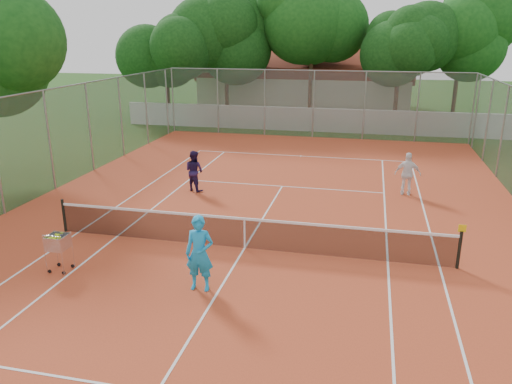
% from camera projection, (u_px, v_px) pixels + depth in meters
% --- Properties ---
extents(ground, '(120.00, 120.00, 0.00)m').
position_uv_depth(ground, '(245.00, 249.00, 14.78)').
color(ground, '#1A3D10').
rests_on(ground, ground).
extents(court_pad, '(18.00, 34.00, 0.02)m').
position_uv_depth(court_pad, '(245.00, 248.00, 14.77)').
color(court_pad, '#BF4725').
rests_on(court_pad, ground).
extents(court_lines, '(10.98, 23.78, 0.01)m').
position_uv_depth(court_lines, '(245.00, 248.00, 14.77)').
color(court_lines, white).
rests_on(court_lines, court_pad).
extents(tennis_net, '(11.88, 0.10, 0.98)m').
position_uv_depth(tennis_net, '(245.00, 233.00, 14.62)').
color(tennis_net, black).
rests_on(tennis_net, court_pad).
extents(perimeter_fence, '(18.00, 34.00, 4.00)m').
position_uv_depth(perimeter_fence, '(244.00, 184.00, 14.17)').
color(perimeter_fence, slate).
rests_on(perimeter_fence, ground).
extents(boundary_wall, '(26.00, 0.30, 1.50)m').
position_uv_depth(boundary_wall, '(316.00, 120.00, 32.19)').
color(boundary_wall, silver).
rests_on(boundary_wall, ground).
extents(clubhouse, '(16.40, 9.00, 4.40)m').
position_uv_depth(clubhouse, '(306.00, 82.00, 41.46)').
color(clubhouse, beige).
rests_on(clubhouse, ground).
extents(tropical_trees, '(29.00, 19.00, 10.00)m').
position_uv_depth(tropical_trees, '(323.00, 50.00, 33.68)').
color(tropical_trees, '#0C330E').
rests_on(tropical_trees, ground).
extents(player_near, '(0.72, 0.49, 1.92)m').
position_uv_depth(player_near, '(200.00, 253.00, 12.14)').
color(player_near, '#199ADB').
rests_on(player_near, court_pad).
extents(player_far_left, '(0.98, 0.89, 1.65)m').
position_uv_depth(player_far_left, '(194.00, 171.00, 19.94)').
color(player_far_left, '#221643').
rests_on(player_far_left, court_pad).
extents(player_far_right, '(1.01, 0.47, 1.69)m').
position_uv_depth(player_far_right, '(408.00, 174.00, 19.40)').
color(player_far_right, white).
rests_on(player_far_right, court_pad).
extents(ball_hopper, '(0.57, 0.57, 1.12)m').
position_uv_depth(ball_hopper, '(59.00, 251.00, 13.20)').
color(ball_hopper, silver).
rests_on(ball_hopper, court_pad).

